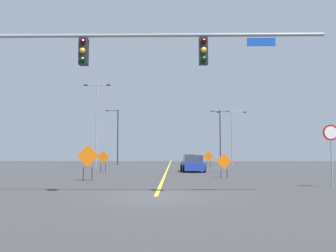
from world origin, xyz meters
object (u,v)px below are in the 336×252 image
at_px(street_lamp_near_left, 232,133).
at_px(construction_sign_left_shoulder, 103,158).
at_px(stop_sign, 331,143).
at_px(street_lamp_far_left, 97,119).
at_px(street_lamp_near_right, 117,134).
at_px(street_lamp_far_right, 220,133).
at_px(construction_sign_right_shoulder, 224,162).
at_px(car_blue_distant, 193,164).
at_px(traffic_signal_assembly, 86,64).
at_px(car_red_passing, 189,160).
at_px(construction_sign_left_lane, 88,158).
at_px(construction_sign_median_far, 208,157).

relative_size(street_lamp_near_left, construction_sign_left_shoulder, 4.05).
bearing_deg(stop_sign, street_lamp_far_left, 125.48).
bearing_deg(street_lamp_near_right, stop_sign, -65.95).
bearing_deg(street_lamp_far_right, stop_sign, -89.49).
bearing_deg(construction_sign_right_shoulder, car_blue_distant, 102.10).
height_order(traffic_signal_assembly, street_lamp_far_right, street_lamp_far_right).
height_order(stop_sign, street_lamp_far_right, street_lamp_far_right).
xyz_separation_m(stop_sign, street_lamp_near_left, (0.78, 34.01, 2.57)).
relative_size(construction_sign_right_shoulder, car_red_passing, 0.43).
xyz_separation_m(traffic_signal_assembly, construction_sign_left_lane, (-1.79, 7.96, -3.73)).
distance_m(construction_sign_left_lane, car_red_passing, 38.42).
bearing_deg(street_lamp_far_left, traffic_signal_assembly, -78.55).
relative_size(street_lamp_near_right, car_blue_distant, 1.83).
bearing_deg(street_lamp_near_right, construction_sign_left_shoulder, -83.88).
bearing_deg(construction_sign_left_shoulder, construction_sign_left_lane, -84.12).
relative_size(street_lamp_far_right, street_lamp_near_right, 1.02).
height_order(construction_sign_median_far, construction_sign_left_shoulder, construction_sign_median_far).
distance_m(traffic_signal_assembly, car_blue_distant, 20.19).
distance_m(street_lamp_near_left, street_lamp_near_right, 17.03).
bearing_deg(street_lamp_near_left, street_lamp_far_left, -147.06).
distance_m(construction_sign_median_far, construction_sign_right_shoulder, 19.22).
bearing_deg(car_blue_distant, street_lamp_far_right, 76.46).
height_order(street_lamp_near_right, car_red_passing, street_lamp_near_right).
relative_size(street_lamp_near_right, construction_sign_median_far, 4.29).
xyz_separation_m(stop_sign, construction_sign_left_shoulder, (-13.77, 14.12, -0.89)).
distance_m(construction_sign_right_shoulder, car_blue_distant, 8.25).
relative_size(traffic_signal_assembly, street_lamp_near_left, 1.82).
height_order(construction_sign_left_lane, car_blue_distant, construction_sign_left_lane).
xyz_separation_m(traffic_signal_assembly, street_lamp_near_right, (-5.16, 39.76, -0.55)).
bearing_deg(street_lamp_far_right, car_red_passing, 141.84).
height_order(street_lamp_near_left, construction_sign_left_shoulder, street_lamp_near_left).
xyz_separation_m(street_lamp_far_right, construction_sign_left_shoulder, (-13.43, -24.16, -3.70)).
relative_size(stop_sign, street_lamp_far_left, 0.31).
distance_m(construction_sign_median_far, car_blue_distant, 11.43).
bearing_deg(construction_sign_left_lane, street_lamp_near_left, 65.50).
bearing_deg(street_lamp_far_left, car_red_passing, 59.16).
distance_m(street_lamp_far_right, street_lamp_near_right, 15.93).
xyz_separation_m(street_lamp_far_left, car_blue_distant, (10.49, -7.53, -4.84)).
height_order(construction_sign_right_shoulder, car_blue_distant, construction_sign_right_shoulder).
bearing_deg(construction_sign_left_shoulder, construction_sign_median_far, 50.00).
bearing_deg(street_lamp_near_left, construction_sign_right_shoulder, -100.40).
distance_m(street_lamp_far_left, construction_sign_left_shoulder, 10.14).
bearing_deg(construction_sign_left_shoulder, street_lamp_far_right, 60.94).
relative_size(construction_sign_median_far, car_blue_distant, 0.43).
relative_size(street_lamp_far_right, car_blue_distant, 1.86).
bearing_deg(construction_sign_median_far, construction_sign_left_shoulder, -130.00).
distance_m(street_lamp_far_left, car_red_passing, 22.67).
bearing_deg(construction_sign_right_shoulder, street_lamp_near_right, 112.63).
distance_m(construction_sign_right_shoulder, car_red_passing, 34.61).
xyz_separation_m(street_lamp_near_left, street_lamp_far_left, (-17.11, -11.09, 0.86)).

